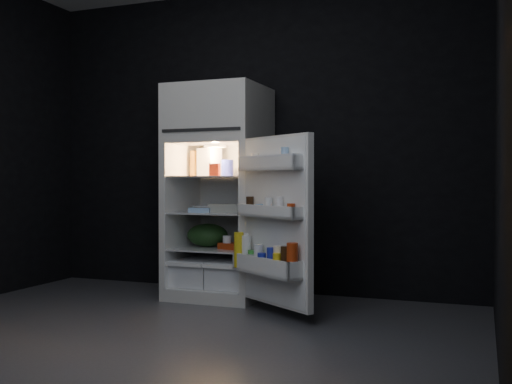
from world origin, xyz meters
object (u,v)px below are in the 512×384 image
at_px(milk_jug, 209,162).
at_px(yogurt_tray, 234,246).
at_px(refrigerator, 220,184).
at_px(egg_carton, 227,208).
at_px(fridge_door, 273,224).

relative_size(milk_jug, yogurt_tray, 0.99).
bearing_deg(refrigerator, egg_carton, -46.17).
bearing_deg(yogurt_tray, egg_carton, -177.80).
bearing_deg(refrigerator, milk_jug, 161.28).
xyz_separation_m(egg_carton, yogurt_tray, (0.07, -0.02, -0.31)).
bearing_deg(refrigerator, yogurt_tray, -36.62).
height_order(fridge_door, yogurt_tray, fridge_door).
xyz_separation_m(milk_jug, yogurt_tray, (0.30, -0.18, -0.69)).
height_order(fridge_door, milk_jug, fridge_door).
distance_m(refrigerator, fridge_door, 0.95).
bearing_deg(refrigerator, fridge_door, -40.79).
distance_m(refrigerator, egg_carton, 0.25).
relative_size(fridge_door, milk_jug, 5.08).
relative_size(refrigerator, yogurt_tray, 7.37).
bearing_deg(milk_jug, egg_carton, -19.38).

